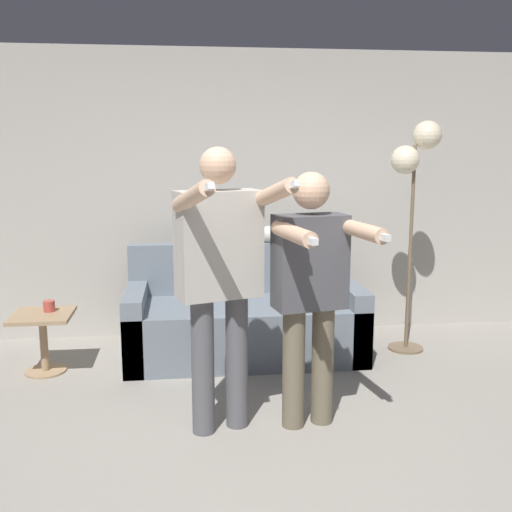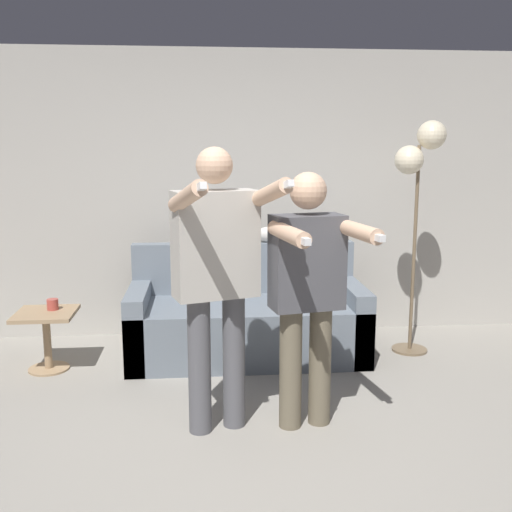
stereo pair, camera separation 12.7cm
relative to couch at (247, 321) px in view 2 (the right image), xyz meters
The scene contains 9 objects.
ground_plane 1.92m from the couch, 90.43° to the right, with size 16.00×16.00×0.00m, color gray.
wall_back 1.21m from the couch, 91.21° to the left, with size 10.00×0.05×2.60m.
couch is the anchor object (origin of this frame).
person_left 1.55m from the couch, 101.72° to the right, with size 0.69×0.77×1.75m.
person_right 1.51m from the couch, 78.43° to the right, with size 0.59×0.74×1.60m.
cat 0.82m from the couch, 48.20° to the left, with size 0.53×0.13×0.17m.
floor_lamp 1.92m from the couch, ahead, with size 0.42×0.30×1.95m.
side_table 1.61m from the couch, behind, with size 0.45×0.45×0.47m.
cup 1.57m from the couch, behind, with size 0.09×0.09×0.09m.
Camera 2 is at (-0.34, -2.94, 1.76)m, focal length 42.00 mm.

